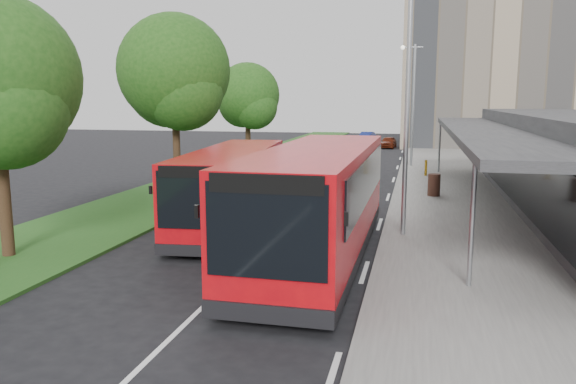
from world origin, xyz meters
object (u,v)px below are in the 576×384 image
tree_far (248,99)px  bollard (426,168)px  car_near (388,142)px  car_far (367,137)px  bus_main (319,202)px  lamp_post_near (405,96)px  litter_bin (434,185)px  bus_second (233,187)px  lamp_post_far (412,97)px  tree_mid (175,78)px

tree_far → bollard: (12.12, -3.98, -3.97)m
bollard → car_near: (-3.23, 20.34, -0.06)m
car_near → car_far: 6.58m
tree_far → bollard: bearing=-18.2°
car_far → car_near: bearing=-56.2°
tree_far → bus_main: bearing=-68.0°
lamp_post_near → bollard: bearing=86.2°
lamp_post_near → car_near: 35.73m
litter_bin → car_far: 33.99m
bus_main → bus_second: bus_main is taller
lamp_post_far → car_far: 22.38m
bollard → lamp_post_near: bearing=-93.8°
bus_main → litter_bin: bearing=72.2°
lamp_post_far → tree_far: bearing=-175.1°
tree_far → litter_bin: bearing=-41.7°
bus_main → bollard: (3.28, 17.92, -1.05)m
lamp_post_far → car_far: bearing=102.7°
lamp_post_near → litter_bin: (1.28, 8.02, -4.06)m
tree_mid → tree_far: 12.04m
bus_main → car_near: (0.05, 38.26, -1.11)m
tree_mid → bus_second: (5.04, -6.42, -4.17)m
bollard → car_far: 27.02m
bus_main → litter_bin: size_ratio=11.24×
bus_second → bus_main: bearing=-48.3°
tree_mid → bollard: size_ratio=9.36×
bus_main → bollard: size_ratio=12.37×
car_far → bus_main: bearing=-76.3°
lamp_post_far → bus_main: size_ratio=0.70×
car_near → car_far: car_far is taller
tree_mid → bus_second: tree_mid is taller
tree_mid → lamp_post_near: bearing=-32.4°
litter_bin → car_near: size_ratio=0.31×
tree_far → litter_bin: (12.40, -11.04, -3.93)m
lamp_post_near → bus_main: lamp_post_near is taller
bus_main → bollard: bus_main is taller
tree_far → lamp_post_near: 22.06m
tree_far → car_far: (6.29, 22.40, -4.01)m
lamp_post_near → lamp_post_far: 20.00m
tree_far → bus_main: 23.80m
tree_far → lamp_post_far: (11.13, 0.95, 0.13)m
tree_mid → car_far: size_ratio=2.50×
lamp_post_near → lamp_post_far: bearing=90.0°
tree_far → car_far: size_ratio=2.05×
car_far → lamp_post_near: bearing=-72.9°
bollard → tree_mid: bearing=-146.5°
tree_mid → bus_main: (8.84, -9.90, -3.95)m
bus_second → lamp_post_near: bearing=-11.7°
tree_far → lamp_post_far: bearing=4.9°
lamp_post_near → bollard: 15.66m
tree_mid → tree_far: bearing=90.0°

